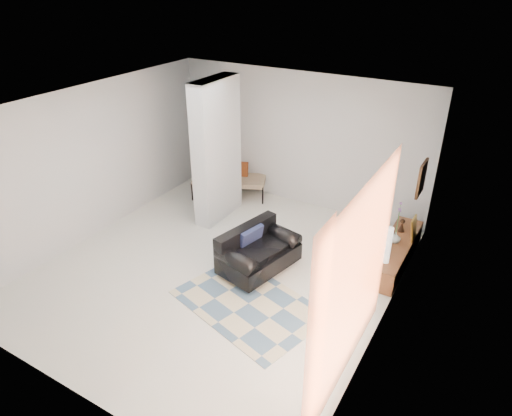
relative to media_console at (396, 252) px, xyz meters
The scene contains 17 objects.
floor 3.05m from the media_console, 145.96° to the right, with size 6.00×6.00×0.00m, color silver.
ceiling 4.00m from the media_console, 145.96° to the right, with size 6.00×6.00×0.00m, color white.
wall_back 3.08m from the media_console, 152.76° to the left, with size 6.00×6.00×0.00m, color silver.
wall_front 5.47m from the media_console, 118.19° to the right, with size 6.00×6.00×0.00m, color silver.
wall_left 5.67m from the media_console, 162.10° to the right, with size 6.00×6.00×0.00m, color silver.
wall_right 2.09m from the media_console, 82.31° to the right, with size 6.00×6.00×0.00m, color silver.
partition_column 3.81m from the media_console, behind, with size 0.35×1.20×2.80m, color silver.
hallway_door 4.86m from the media_console, 164.78° to the left, with size 0.85×0.06×2.04m, color silver.
curtain 3.12m from the media_console, 86.99° to the right, with size 2.55×2.55×0.00m, color orange.
wall_art 1.46m from the media_console, ahead, with size 0.04×0.45×0.55m, color #3F2311.
media_console is the anchor object (origin of this frame).
loveseat 2.42m from the media_console, 144.90° to the right, with size 1.06×1.49×0.76m.
daybed 4.04m from the media_console, 169.08° to the left, with size 1.72×1.25×0.77m.
area_rug 2.77m from the media_console, 125.87° to the right, with size 2.18×1.45×0.01m, color beige.
cylinder_lamp 0.83m from the media_console, 91.74° to the right, with size 0.11×0.11×0.62m, color white.
bronze_figurine 0.53m from the media_console, 96.76° to the left, with size 0.12×0.12×0.25m, color black, non-canonical shape.
vase 0.30m from the media_console, behind, with size 0.19×0.19×0.20m, color silver.
Camera 1 is at (3.76, -5.21, 4.57)m, focal length 32.00 mm.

